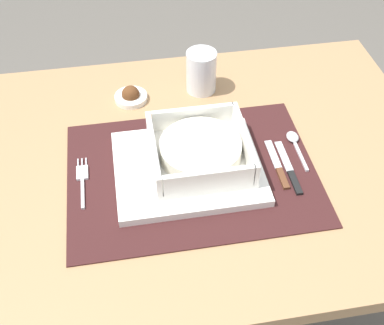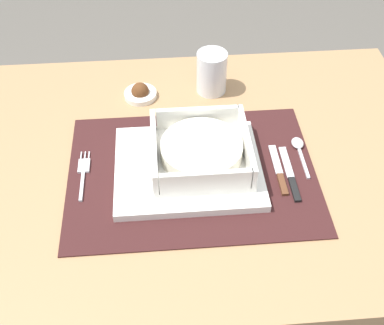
# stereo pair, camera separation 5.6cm
# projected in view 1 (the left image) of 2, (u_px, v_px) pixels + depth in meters

# --- Properties ---
(dining_table) EXTENTS (0.97, 0.71, 0.75)m
(dining_table) POSITION_uv_depth(u_px,v_px,m) (198.00, 195.00, 1.05)
(dining_table) COLOR #A37A51
(dining_table) RESTS_ON ground
(placemat) EXTENTS (0.47, 0.34, 0.00)m
(placemat) POSITION_uv_depth(u_px,v_px,m) (192.00, 173.00, 0.94)
(placemat) COLOR #381919
(placemat) RESTS_ON dining_table
(serving_plate) EXTENTS (0.28, 0.23, 0.02)m
(serving_plate) POSITION_uv_depth(u_px,v_px,m) (188.00, 168.00, 0.94)
(serving_plate) COLOR white
(serving_plate) RESTS_ON placemat
(porridge_bowl) EXTENTS (0.18, 0.18, 0.06)m
(porridge_bowl) POSITION_uv_depth(u_px,v_px,m) (200.00, 151.00, 0.93)
(porridge_bowl) COLOR white
(porridge_bowl) RESTS_ON serving_plate
(fork) EXTENTS (0.02, 0.13, 0.00)m
(fork) POSITION_uv_depth(u_px,v_px,m) (82.00, 178.00, 0.93)
(fork) COLOR silver
(fork) RESTS_ON placemat
(spoon) EXTENTS (0.02, 0.11, 0.01)m
(spoon) POSITION_uv_depth(u_px,v_px,m) (294.00, 141.00, 0.99)
(spoon) COLOR silver
(spoon) RESTS_ON placemat
(butter_knife) EXTENTS (0.01, 0.14, 0.01)m
(butter_knife) POSITION_uv_depth(u_px,v_px,m) (290.00, 170.00, 0.94)
(butter_knife) COLOR black
(butter_knife) RESTS_ON placemat
(bread_knife) EXTENTS (0.01, 0.13, 0.01)m
(bread_knife) POSITION_uv_depth(u_px,v_px,m) (278.00, 167.00, 0.95)
(bread_knife) COLOR #59331E
(bread_knife) RESTS_ON placemat
(drinking_glass) EXTENTS (0.07, 0.07, 0.10)m
(drinking_glass) POSITION_uv_depth(u_px,v_px,m) (201.00, 74.00, 1.10)
(drinking_glass) COLOR white
(drinking_glass) RESTS_ON dining_table
(condiment_saucer) EXTENTS (0.07, 0.07, 0.04)m
(condiment_saucer) POSITION_uv_depth(u_px,v_px,m) (131.00, 96.00, 1.09)
(condiment_saucer) COLOR white
(condiment_saucer) RESTS_ON dining_table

